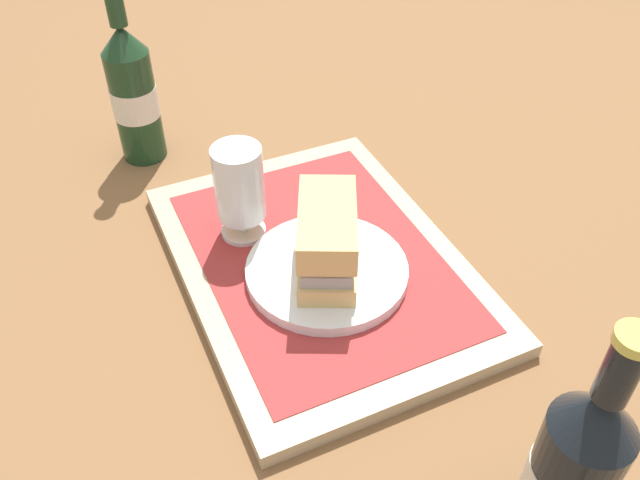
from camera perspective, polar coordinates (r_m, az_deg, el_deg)
The scene contains 8 objects.
ground_plane at distance 0.82m, azimuth 0.00°, elevation -2.60°, with size 3.00×3.00×0.00m, color brown.
tray at distance 0.82m, azimuth 0.00°, elevation -2.10°, with size 0.44×0.32×0.02m, color tan.
placemat at distance 0.81m, azimuth 0.00°, elevation -1.56°, with size 0.38×0.27×0.00m, color #9E2D2D.
plate at distance 0.78m, azimuth 0.58°, elevation -2.64°, with size 0.19×0.19×0.01m, color white.
sandwich at distance 0.75m, azimuth 0.61°, elevation 0.28°, with size 0.14×0.11×0.08m.
beer_glass at distance 0.80m, azimuth -6.87°, elevation 4.32°, with size 0.06×0.06×0.12m.
beer_bottle at distance 1.00m, azimuth -15.63°, elevation 12.00°, with size 0.07×0.07×0.27m.
second_bottle at distance 0.57m, azimuth 20.61°, elevation -18.09°, with size 0.07×0.07×0.27m.
Camera 1 is at (-0.53, 0.24, 0.57)m, focal length 37.56 mm.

